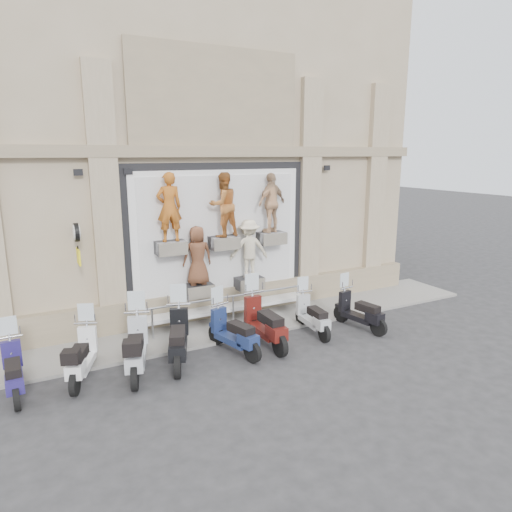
% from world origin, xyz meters
% --- Properties ---
extents(ground, '(90.00, 90.00, 0.00)m').
position_xyz_m(ground, '(0.00, 0.00, 0.00)').
color(ground, '#2A2A2C').
rests_on(ground, ground).
extents(sidewalk, '(16.00, 2.20, 0.08)m').
position_xyz_m(sidewalk, '(0.00, 2.10, 0.04)').
color(sidewalk, gray).
rests_on(sidewalk, ground).
extents(building, '(14.00, 8.60, 12.00)m').
position_xyz_m(building, '(0.00, 7.00, 6.00)').
color(building, tan).
rests_on(building, ground).
extents(shop_vitrine, '(5.60, 0.91, 4.30)m').
position_xyz_m(shop_vitrine, '(0.08, 2.74, 2.45)').
color(shop_vitrine, black).
rests_on(shop_vitrine, ground).
extents(guard_rail, '(5.06, 0.10, 0.93)m').
position_xyz_m(guard_rail, '(0.00, 2.00, 0.47)').
color(guard_rail, '#9EA0A5').
rests_on(guard_rail, ground).
extents(clock_sign_bracket, '(0.10, 0.80, 1.02)m').
position_xyz_m(clock_sign_bracket, '(-3.90, 2.47, 2.80)').
color(clock_sign_bracket, black).
rests_on(clock_sign_bracket, ground).
extents(scooter_a, '(0.59, 1.84, 1.48)m').
position_xyz_m(scooter_a, '(-5.49, 0.64, 0.74)').
color(scooter_a, navy).
rests_on(scooter_a, ground).
extents(scooter_b, '(1.17, 1.94, 1.52)m').
position_xyz_m(scooter_b, '(-4.18, 0.70, 0.76)').
color(scooter_b, white).
rests_on(scooter_b, ground).
extents(scooter_c, '(1.20, 2.18, 1.70)m').
position_xyz_m(scooter_c, '(-3.07, 0.44, 0.85)').
color(scooter_c, '#A7ACB4').
rests_on(scooter_c, ground).
extents(scooter_d, '(1.31, 2.19, 1.71)m').
position_xyz_m(scooter_d, '(-2.08, 0.52, 0.86)').
color(scooter_d, black).
rests_on(scooter_d, ground).
extents(scooter_e, '(1.02, 2.00, 1.56)m').
position_xyz_m(scooter_e, '(-0.73, 0.39, 0.78)').
color(scooter_e, navy).
rests_on(scooter_e, ground).
extents(scooter_f, '(0.63, 2.14, 1.73)m').
position_xyz_m(scooter_f, '(0.17, 0.47, 0.87)').
color(scooter_f, '#4C110D').
rests_on(scooter_f, ground).
extents(scooter_g, '(0.69, 1.83, 1.45)m').
position_xyz_m(scooter_g, '(1.70, 0.55, 0.73)').
color(scooter_g, '#A3A7AA').
rests_on(scooter_g, ground).
extents(scooter_h, '(0.85, 1.90, 1.49)m').
position_xyz_m(scooter_h, '(3.05, 0.23, 0.74)').
color(scooter_h, black).
rests_on(scooter_h, ground).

